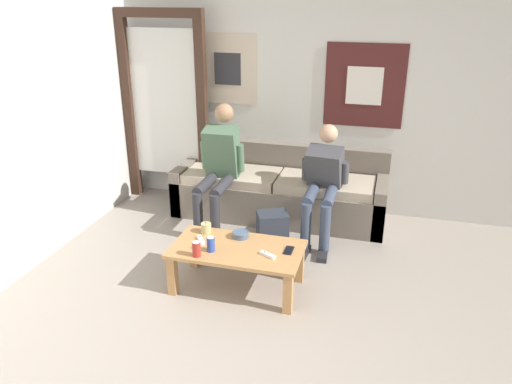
{
  "coord_description": "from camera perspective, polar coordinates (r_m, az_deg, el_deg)",
  "views": [
    {
      "loc": [
        0.95,
        -2.28,
        2.34
      ],
      "look_at": [
        -0.15,
        1.69,
        0.65
      ],
      "focal_mm": 35.0,
      "sensor_mm": 36.0,
      "label": 1
    }
  ],
  "objects": [
    {
      "name": "door_frame",
      "position": [
        5.75,
        -10.42,
        10.52
      ],
      "size": [
        1.0,
        0.1,
        2.15
      ],
      "color": "#382319",
      "rests_on": "ground_plane"
    },
    {
      "name": "person_seated_adult",
      "position": [
        5.12,
        -4.28,
        3.23
      ],
      "size": [
        0.47,
        0.89,
        1.25
      ],
      "color": "#2D2D33",
      "rests_on": "ground_plane"
    },
    {
      "name": "game_controller_near_right",
      "position": [
        3.96,
        1.35,
        -7.19
      ],
      "size": [
        0.14,
        0.1,
        0.03
      ],
      "color": "white",
      "rests_on": "coffee_table"
    },
    {
      "name": "drink_can_blue",
      "position": [
        4.03,
        -5.19,
        -5.95
      ],
      "size": [
        0.07,
        0.07,
        0.12
      ],
      "color": "#28479E",
      "rests_on": "coffee_table"
    },
    {
      "name": "coffee_table",
      "position": [
        4.13,
        -2.17,
        -7.15
      ],
      "size": [
        1.07,
        0.58,
        0.38
      ],
      "color": "#B27F4C",
      "rests_on": "ground_plane"
    },
    {
      "name": "game_controller_near_left",
      "position": [
        4.21,
        -6.32,
        -5.46
      ],
      "size": [
        0.11,
        0.14,
        0.03
      ],
      "color": "white",
      "rests_on": "coffee_table"
    },
    {
      "name": "cell_phone",
      "position": [
        4.05,
        3.77,
        -6.67
      ],
      "size": [
        0.07,
        0.14,
        0.01
      ],
      "color": "black",
      "rests_on": "coffee_table"
    },
    {
      "name": "backpack",
      "position": [
        4.75,
        1.91,
        -4.71
      ],
      "size": [
        0.35,
        0.33,
        0.39
      ],
      "color": "#282D38",
      "rests_on": "ground_plane"
    },
    {
      "name": "drink_can_red",
      "position": [
        3.97,
        -6.82,
        -6.49
      ],
      "size": [
        0.07,
        0.07,
        0.12
      ],
      "color": "maroon",
      "rests_on": "coffee_table"
    },
    {
      "name": "wall_back",
      "position": [
        5.48,
        5.34,
        11.02
      ],
      "size": [
        10.0,
        0.07,
        2.55
      ],
      "color": "silver",
      "rests_on": "ground_plane"
    },
    {
      "name": "person_seated_teen",
      "position": [
        4.9,
        7.65,
        1.3
      ],
      "size": [
        0.47,
        0.88,
        1.1
      ],
      "color": "#384256",
      "rests_on": "ground_plane"
    },
    {
      "name": "pillar_candle",
      "position": [
        4.33,
        -5.72,
        -4.11
      ],
      "size": [
        0.09,
        0.09,
        0.1
      ],
      "color": "tan",
      "rests_on": "coffee_table"
    },
    {
      "name": "couch",
      "position": [
        5.45,
        2.71,
        -0.01
      ],
      "size": [
        2.27,
        0.72,
        0.74
      ],
      "color": "#70665B",
      "rests_on": "ground_plane"
    },
    {
      "name": "ceramic_bowl",
      "position": [
        4.24,
        -1.77,
        -4.83
      ],
      "size": [
        0.14,
        0.14,
        0.05
      ],
      "color": "#475B75",
      "rests_on": "coffee_table"
    }
  ]
}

